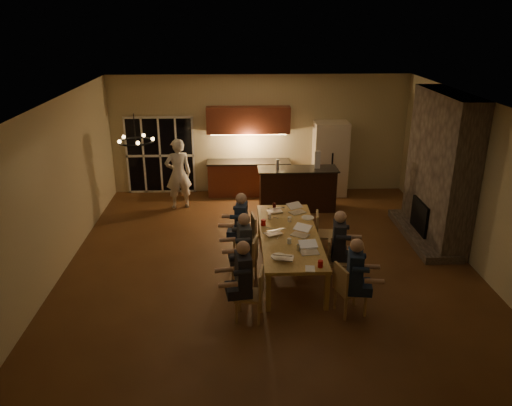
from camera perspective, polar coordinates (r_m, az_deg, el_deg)
The scene contains 43 objects.
floor at distance 9.96m, azimuth 1.54°, elevation -7.16°, with size 9.00×9.00×0.00m, color brown.
back_wall at distance 13.66m, azimuth 0.37°, elevation 7.85°, with size 8.00×0.04×3.20m, color #C8B78D.
left_wall at distance 9.90m, azimuth -22.26°, elevation 1.13°, with size 0.04×9.00×3.20m, color #C8B78D.
right_wall at distance 10.39m, azimuth 24.36°, elevation 1.71°, with size 0.04×9.00×3.20m, color #C8B78D.
ceiling at distance 8.91m, azimuth 1.75°, elevation 11.43°, with size 8.00×9.00×0.04m, color white.
french_doors at distance 13.89m, azimuth -10.88°, elevation 5.35°, with size 1.86×0.08×2.10m, color black.
fireplace at distance 11.29m, azimuth 20.33°, elevation 3.72°, with size 0.58×2.50×3.20m, color #6B5F54.
kitchenette at distance 13.43m, azimuth -0.86°, elevation 5.86°, with size 2.24×0.68×2.40m, color brown, non-canonical shape.
refrigerator at distance 13.67m, azimuth 8.45°, elevation 5.03°, with size 0.90×0.68×2.00m, color #EDDEC7.
dining_table at distance 9.70m, azimuth 3.77°, elevation -5.53°, with size 1.10×3.04×0.75m, color tan.
bar_island at distance 12.58m, azimuth 4.74°, elevation 1.58°, with size 1.98×0.68×1.08m, color black.
chair_left_near at distance 8.17m, azimuth -0.81°, elevation -10.39°, with size 0.44×0.44×0.89m, color tan, non-canonical shape.
chair_left_mid at distance 9.22m, azimuth -1.34°, elevation -6.51°, with size 0.44×0.44×0.89m, color tan, non-canonical shape.
chair_left_far at distance 10.13m, azimuth -1.38°, elevation -3.86°, with size 0.44×0.44×0.89m, color tan, non-canonical shape.
chair_right_near at distance 8.45m, azimuth 10.79°, elevation -9.65°, with size 0.44×0.44×0.89m, color tan, non-canonical shape.
chair_right_mid at distance 9.32m, azimuth 9.51°, elevation -6.47°, with size 0.44×0.44×0.89m, color tan, non-canonical shape.
chair_right_far at distance 10.36m, azimuth 8.05°, elevation -3.49°, with size 0.44×0.44×0.89m, color tan, non-canonical shape.
person_left_near at distance 8.05m, azimuth -1.45°, elevation -8.85°, with size 0.60×0.60×1.38m, color #252830, non-canonical shape.
person_right_near at distance 8.28m, azimuth 11.17°, elevation -8.40°, with size 0.60×0.60×1.38m, color #1B2E44, non-canonical shape.
person_left_mid at distance 9.07m, azimuth -1.34°, elevation -5.25°, with size 0.60×0.60×1.38m, color #3C4147, non-canonical shape.
person_right_mid at distance 9.29m, azimuth 9.42°, elevation -4.88°, with size 0.60×0.60×1.38m, color #252830, non-canonical shape.
person_left_far at distance 10.03m, azimuth -1.68°, elevation -2.59°, with size 0.60×0.60×1.38m, color #1B2E44, non-canonical shape.
standing_person at distance 12.70m, azimuth -8.87°, elevation 3.32°, with size 0.66×0.43×1.81m, color white.
chandelier at distance 8.31m, azimuth -13.58°, elevation 6.85°, with size 0.58×0.58×0.03m, color black.
laptop_a at distance 8.56m, azimuth 3.25°, elevation -5.66°, with size 0.32×0.28×0.23m, color silver, non-canonical shape.
laptop_b at distance 8.79m, azimuth 6.15°, elevation -5.02°, with size 0.32×0.28×0.23m, color silver, non-canonical shape.
laptop_c at distance 9.48m, azimuth 1.98°, elevation -2.91°, with size 0.32×0.28×0.23m, color silver, non-canonical shape.
laptop_d at distance 9.44m, azimuth 5.06°, elevation -3.08°, with size 0.32×0.28×0.23m, color silver, non-canonical shape.
laptop_e at distance 10.52m, azimuth 2.14°, elevation -0.43°, with size 0.32×0.28×0.23m, color silver, non-canonical shape.
laptop_f at distance 10.50m, azimuth 4.76°, elevation -0.53°, with size 0.32×0.28×0.23m, color silver, non-canonical shape.
mug_front at distance 9.13m, azimuth 3.83°, elevation -4.35°, with size 0.08×0.08×0.10m, color white.
mug_mid at distance 10.06m, azimuth 3.86°, elevation -1.87°, with size 0.08×0.08×0.10m, color white.
mug_back at distance 10.18m, azimuth 1.54°, elevation -1.54°, with size 0.08×0.08×0.10m, color white.
redcup_near at distance 8.36m, azimuth 7.37°, elevation -6.92°, with size 0.09×0.09×0.12m, color red.
redcup_mid at distance 9.86m, azimuth 0.85°, elevation -2.24°, with size 0.09×0.09×0.12m, color red.
can_silver at distance 8.87m, azimuth 4.90°, elevation -5.10°, with size 0.07×0.07×0.12m, color #B2B2B7.
can_cola at distance 10.73m, azimuth 2.11°, elevation -0.29°, with size 0.07×0.07×0.12m, color #3F0F0C.
plate_near at distance 9.04m, azimuth 6.22°, elevation -4.99°, with size 0.25×0.25×0.02m, color white.
plate_left at distance 8.65m, azimuth 2.62°, elevation -6.12°, with size 0.27×0.27×0.02m, color white.
plate_far at distance 10.28m, azimuth 5.93°, elevation -1.68°, with size 0.26×0.26×0.02m, color white.
notepad at distance 8.30m, azimuth 6.20°, elevation -7.48°, with size 0.16×0.22×0.01m, color white.
bar_bottle at distance 12.33m, azimuth 2.49°, elevation 4.46°, with size 0.08×0.08×0.24m, color #99999E.
bar_blender at distance 12.46m, azimuth 7.04°, elevation 4.95°, with size 0.14×0.14×0.43m, color silver.
Camera 1 is at (-0.62, -8.77, 4.69)m, focal length 35.00 mm.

